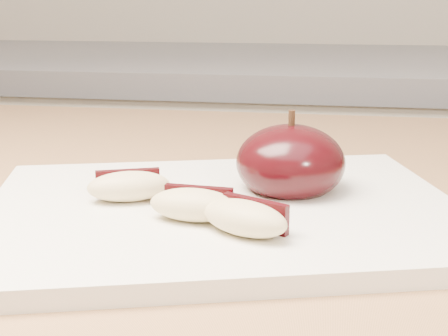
# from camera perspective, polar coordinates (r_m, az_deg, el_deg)

# --- Properties ---
(back_cabinet) EXTENTS (2.40, 0.62, 0.94)m
(back_cabinet) POSITION_cam_1_polar(r_m,az_deg,el_deg) (1.32, 8.32, -10.61)
(back_cabinet) COLOR silver
(back_cabinet) RESTS_ON ground
(cutting_board) EXTENTS (0.37, 0.32, 0.01)m
(cutting_board) POSITION_cam_1_polar(r_m,az_deg,el_deg) (0.43, -0.00, -4.06)
(cutting_board) COLOR silver
(cutting_board) RESTS_ON island_counter
(apple_half) EXTENTS (0.10, 0.10, 0.07)m
(apple_half) POSITION_cam_1_polar(r_m,az_deg,el_deg) (0.45, 6.09, 0.49)
(apple_half) COLOR black
(apple_half) RESTS_ON cutting_board
(apple_wedge_a) EXTENTS (0.06, 0.05, 0.02)m
(apple_wedge_a) POSITION_cam_1_polar(r_m,az_deg,el_deg) (0.43, -8.71, -1.62)
(apple_wedge_a) COLOR #D1BB84
(apple_wedge_a) RESTS_ON cutting_board
(apple_wedge_b) EXTENTS (0.06, 0.03, 0.02)m
(apple_wedge_b) POSITION_cam_1_polar(r_m,az_deg,el_deg) (0.39, -2.74, -3.33)
(apple_wedge_b) COLOR #D1BB84
(apple_wedge_b) RESTS_ON cutting_board
(apple_wedge_c) EXTENTS (0.06, 0.05, 0.02)m
(apple_wedge_c) POSITION_cam_1_polar(r_m,az_deg,el_deg) (0.37, 1.99, -4.54)
(apple_wedge_c) COLOR #D1BB84
(apple_wedge_c) RESTS_ON cutting_board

